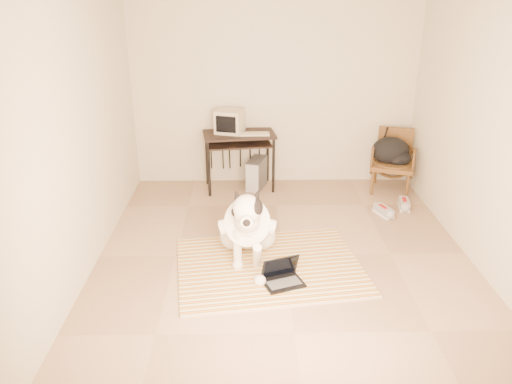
{
  "coord_description": "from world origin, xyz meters",
  "views": [
    {
      "loc": [
        -0.38,
        -4.75,
        2.74
      ],
      "look_at": [
        -0.3,
        0.04,
        0.73
      ],
      "focal_mm": 35.0,
      "sensor_mm": 36.0,
      "label": 1
    }
  ],
  "objects_px": {
    "crt_monitor": "(230,121)",
    "pc_tower": "(256,174)",
    "laptop": "(282,276)",
    "computer_desk": "(239,141)",
    "dog": "(248,227)",
    "rattan_chair": "(393,161)",
    "backpack": "(392,152)"
  },
  "relations": [
    {
      "from": "dog",
      "to": "pc_tower",
      "type": "xyz_separation_m",
      "value": [
        0.13,
        1.99,
        -0.16
      ]
    },
    {
      "from": "computer_desk",
      "to": "pc_tower",
      "type": "bearing_deg",
      "value": 3.65
    },
    {
      "from": "laptop",
      "to": "computer_desk",
      "type": "distance_m",
      "value": 2.62
    },
    {
      "from": "crt_monitor",
      "to": "computer_desk",
      "type": "bearing_deg",
      "value": -22.42
    },
    {
      "from": "laptop",
      "to": "dog",
      "type": "bearing_deg",
      "value": 122.45
    },
    {
      "from": "crt_monitor",
      "to": "pc_tower",
      "type": "height_order",
      "value": "crt_monitor"
    },
    {
      "from": "pc_tower",
      "to": "crt_monitor",
      "type": "bearing_deg",
      "value": 174.17
    },
    {
      "from": "dog",
      "to": "pc_tower",
      "type": "relative_size",
      "value": 2.59
    },
    {
      "from": "dog",
      "to": "rattan_chair",
      "type": "distance_m",
      "value": 2.8
    },
    {
      "from": "crt_monitor",
      "to": "rattan_chair",
      "type": "distance_m",
      "value": 2.36
    },
    {
      "from": "pc_tower",
      "to": "backpack",
      "type": "bearing_deg",
      "value": -3.74
    },
    {
      "from": "dog",
      "to": "laptop",
      "type": "bearing_deg",
      "value": -57.55
    },
    {
      "from": "pc_tower",
      "to": "rattan_chair",
      "type": "xyz_separation_m",
      "value": [
        1.92,
        -0.09,
        0.22
      ]
    },
    {
      "from": "laptop",
      "to": "pc_tower",
      "type": "height_order",
      "value": "pc_tower"
    },
    {
      "from": "crt_monitor",
      "to": "pc_tower",
      "type": "bearing_deg",
      "value": -5.83
    },
    {
      "from": "rattan_chair",
      "to": "backpack",
      "type": "xyz_separation_m",
      "value": [
        -0.04,
        -0.04,
        0.14
      ]
    },
    {
      "from": "dog",
      "to": "crt_monitor",
      "type": "relative_size",
      "value": 2.97
    },
    {
      "from": "laptop",
      "to": "crt_monitor",
      "type": "xyz_separation_m",
      "value": [
        -0.57,
        2.56,
        0.89
      ]
    },
    {
      "from": "laptop",
      "to": "backpack",
      "type": "distance_m",
      "value": 2.97
    },
    {
      "from": "crt_monitor",
      "to": "laptop",
      "type": "bearing_deg",
      "value": -77.35
    },
    {
      "from": "laptop",
      "to": "pc_tower",
      "type": "bearing_deg",
      "value": 94.62
    },
    {
      "from": "dog",
      "to": "rattan_chair",
      "type": "bearing_deg",
      "value": 42.85
    },
    {
      "from": "pc_tower",
      "to": "computer_desk",
      "type": "bearing_deg",
      "value": -176.35
    },
    {
      "from": "laptop",
      "to": "computer_desk",
      "type": "xyz_separation_m",
      "value": [
        -0.44,
        2.5,
        0.62
      ]
    },
    {
      "from": "laptop",
      "to": "backpack",
      "type": "bearing_deg",
      "value": 54.94
    },
    {
      "from": "pc_tower",
      "to": "backpack",
      "type": "height_order",
      "value": "backpack"
    },
    {
      "from": "dog",
      "to": "computer_desk",
      "type": "bearing_deg",
      "value": 93.2
    },
    {
      "from": "laptop",
      "to": "backpack",
      "type": "height_order",
      "value": "backpack"
    },
    {
      "from": "computer_desk",
      "to": "backpack",
      "type": "xyz_separation_m",
      "value": [
        2.13,
        -0.11,
        -0.13
      ]
    },
    {
      "from": "backpack",
      "to": "computer_desk",
      "type": "bearing_deg",
      "value": 177.09
    },
    {
      "from": "laptop",
      "to": "backpack",
      "type": "xyz_separation_m",
      "value": [
        1.68,
        2.4,
        0.49
      ]
    },
    {
      "from": "dog",
      "to": "pc_tower",
      "type": "distance_m",
      "value": 2.0
    }
  ]
}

